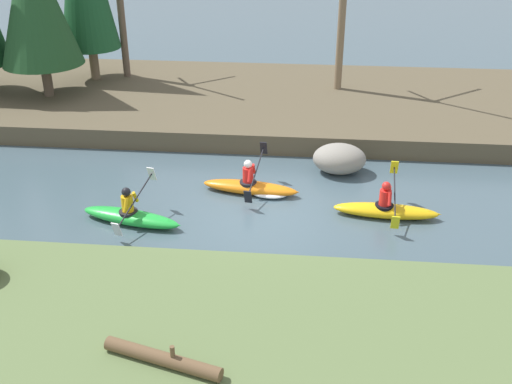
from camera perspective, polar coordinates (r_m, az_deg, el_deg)
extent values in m
plane|color=#425660|center=(15.63, 0.59, -2.45)|extent=(90.00, 90.00, 0.00)
cube|color=#5B7042|center=(11.18, -1.81, -14.26)|extent=(44.00, 5.01, 0.68)
cube|color=brown|center=(23.12, 2.41, 8.53)|extent=(44.00, 8.65, 0.66)
cylinder|color=brown|center=(23.96, -19.27, 10.06)|extent=(0.36, 0.36, 1.21)
cylinder|color=#7A664C|center=(25.59, -15.15, 11.74)|extent=(0.36, 0.36, 1.28)
cylinder|color=brown|center=(25.32, -12.63, 15.50)|extent=(0.28, 0.28, 4.39)
cylinder|color=#7A664C|center=(23.20, 8.18, 16.17)|extent=(0.28, 0.28, 5.45)
ellipsoid|color=yellow|center=(15.95, 12.24, -1.77)|extent=(2.73, 0.77, 0.34)
cone|color=yellow|center=(16.08, 16.65, -2.02)|extent=(0.36, 0.22, 0.20)
cylinder|color=black|center=(15.88, 12.11, -1.30)|extent=(0.51, 0.51, 0.08)
cylinder|color=red|center=(15.76, 12.20, -0.50)|extent=(0.32, 0.32, 0.42)
sphere|color=red|center=(15.62, 12.31, 0.55)|extent=(0.24, 0.24, 0.23)
cylinder|color=red|center=(15.95, 12.56, 0.15)|extent=(0.10, 0.23, 0.35)
cylinder|color=red|center=(15.52, 12.62, -0.65)|extent=(0.10, 0.23, 0.35)
cylinder|color=black|center=(15.72, 13.08, -0.15)|extent=(0.15, 1.91, 0.65)
cube|color=yellow|center=(16.45, 13.04, 2.31)|extent=(0.21, 0.17, 0.41)
cube|color=yellow|center=(15.03, 13.12, -2.85)|extent=(0.21, 0.17, 0.41)
ellipsoid|color=orange|center=(16.78, -0.59, 0.43)|extent=(2.76, 0.96, 0.34)
cone|color=orange|center=(16.55, 3.59, 0.04)|extent=(0.37, 0.25, 0.20)
cylinder|color=black|center=(16.73, -0.76, 0.89)|extent=(0.54, 0.54, 0.08)
cylinder|color=red|center=(16.62, -0.76, 1.66)|extent=(0.34, 0.34, 0.42)
sphere|color=white|center=(16.48, -0.77, 2.68)|extent=(0.26, 0.26, 0.23)
cylinder|color=red|center=(16.77, -0.24, 2.24)|extent=(0.12, 0.24, 0.35)
cylinder|color=red|center=(16.35, -0.63, 1.55)|extent=(0.12, 0.24, 0.35)
cylinder|color=black|center=(16.51, 0.01, 1.98)|extent=(0.29, 1.90, 0.65)
cube|color=black|center=(17.23, 0.74, 4.22)|extent=(0.22, 0.18, 0.41)
cube|color=black|center=(15.83, -0.78, -0.46)|extent=(0.22, 0.18, 0.41)
ellipsoid|color=white|center=(16.71, 1.24, -0.01)|extent=(1.18, 0.84, 0.18)
ellipsoid|color=green|center=(15.63, -11.85, -2.37)|extent=(2.77, 1.20, 0.34)
cone|color=green|center=(15.08, -7.75, -3.09)|extent=(0.39, 0.27, 0.20)
cylinder|color=black|center=(15.58, -12.06, -1.88)|extent=(0.58, 0.58, 0.08)
cylinder|color=yellow|center=(15.46, -12.15, -1.07)|extent=(0.36, 0.36, 0.42)
sphere|color=black|center=(15.32, -12.27, 0.00)|extent=(0.28, 0.28, 0.23)
cylinder|color=yellow|center=(15.56, -11.43, -0.45)|extent=(0.14, 0.24, 0.35)
cylinder|color=yellow|center=(15.20, -12.30, -1.24)|extent=(0.14, 0.24, 0.35)
cylinder|color=black|center=(15.30, -11.45, -0.78)|extent=(0.47, 1.87, 0.65)
cube|color=white|center=(15.89, -9.90, 1.72)|extent=(0.23, 0.20, 0.41)
cube|color=white|center=(14.74, -13.12, -3.49)|extent=(0.23, 0.20, 0.41)
ellipsoid|color=gray|center=(18.06, 7.94, 3.16)|extent=(1.58, 1.24, 0.89)
cylinder|color=brown|center=(10.33, -8.90, -15.40)|extent=(2.10, 0.81, 0.24)
cylinder|color=brown|center=(10.11, -7.97, -14.80)|extent=(0.08, 0.08, 0.20)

